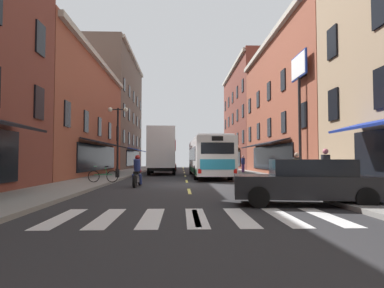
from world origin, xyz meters
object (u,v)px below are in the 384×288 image
at_px(transit_bus, 208,157).
at_px(motorcycle_rider, 137,173).
at_px(bicycle_near, 103,176).
at_px(pedestrian_far, 243,164).
at_px(pedestrian_mid, 235,163).
at_px(sedan_near, 307,182).
at_px(box_truck, 162,151).
at_px(billboard_sign, 299,86).
at_px(street_lamp_twin, 118,138).
at_px(pedestrian_near, 297,168).
at_px(sedan_mid, 168,165).
at_px(pedestrian_rear, 326,169).

distance_m(transit_bus, motorcycle_rider, 10.07).
xyz_separation_m(bicycle_near, pedestrian_far, (10.50, 13.57, 0.47)).
bearing_deg(motorcycle_rider, pedestrian_mid, 64.79).
bearing_deg(sedan_near, box_truck, 105.72).
bearing_deg(billboard_sign, sedan_near, -109.40).
bearing_deg(street_lamp_twin, pedestrian_near, -37.52).
bearing_deg(street_lamp_twin, box_truck, 68.97).
relative_size(transit_bus, bicycle_near, 7.22).
relative_size(transit_bus, box_truck, 1.69).
height_order(billboard_sign, box_truck, billboard_sign).
height_order(transit_bus, pedestrian_mid, transit_bus).
bearing_deg(street_lamp_twin, transit_bus, 23.01).
xyz_separation_m(box_truck, motorcycle_rider, (-0.54, -13.34, -1.45)).
xyz_separation_m(billboard_sign, sedan_mid, (-8.96, 19.76, -5.39)).
relative_size(pedestrian_rear, street_lamp_twin, 0.35).
height_order(pedestrian_far, pedestrian_rear, pedestrian_rear).
relative_size(motorcycle_rider, pedestrian_far, 1.27).
height_order(transit_bus, sedan_mid, transit_bus).
distance_m(sedan_mid, pedestrian_far, 10.93).
bearing_deg(motorcycle_rider, sedan_mid, 88.15).
bearing_deg(pedestrian_far, box_truck, 177.69).
bearing_deg(pedestrian_mid, bicycle_near, -32.76).
height_order(pedestrian_near, street_lamp_twin, street_lamp_twin).
distance_m(pedestrian_near, pedestrian_mid, 18.55).
xyz_separation_m(sedan_near, pedestrian_near, (1.61, 5.33, 0.27)).
bearing_deg(box_truck, pedestrian_near, -63.90).
distance_m(transit_bus, sedan_mid, 14.18).
height_order(bicycle_near, pedestrian_mid, pedestrian_mid).
distance_m(pedestrian_far, street_lamp_twin, 13.89).
distance_m(billboard_sign, sedan_mid, 22.36).
distance_m(sedan_near, motorcycle_rider, 9.32).
xyz_separation_m(pedestrian_mid, pedestrian_far, (0.43, -2.09, -0.02)).
bearing_deg(pedestrian_near, sedan_near, -76.80).
relative_size(sedan_near, street_lamp_twin, 0.93).
relative_size(motorcycle_rider, bicycle_near, 1.21).
distance_m(box_truck, pedestrian_mid, 8.36).
bearing_deg(sedan_near, street_lamp_twin, 122.93).
bearing_deg(box_truck, sedan_mid, 88.82).
xyz_separation_m(transit_bus, sedan_near, (1.79, -15.91, -0.89)).
bearing_deg(pedestrian_near, transit_bus, 137.84).
xyz_separation_m(box_truck, sedan_mid, (0.19, 9.29, -1.50)).
bearing_deg(transit_bus, motorcycle_rider, -116.34).
xyz_separation_m(transit_bus, pedestrian_far, (3.97, 5.89, -0.64)).
bearing_deg(sedan_near, motorcycle_rider, 132.05).
bearing_deg(transit_bus, pedestrian_near, -72.15).
bearing_deg(sedan_near, billboard_sign, 70.60).
relative_size(billboard_sign, pedestrian_far, 4.86).
distance_m(motorcycle_rider, pedestrian_mid, 18.75).
height_order(pedestrian_rear, street_lamp_twin, street_lamp_twin).
distance_m(sedan_near, bicycle_near, 11.71).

